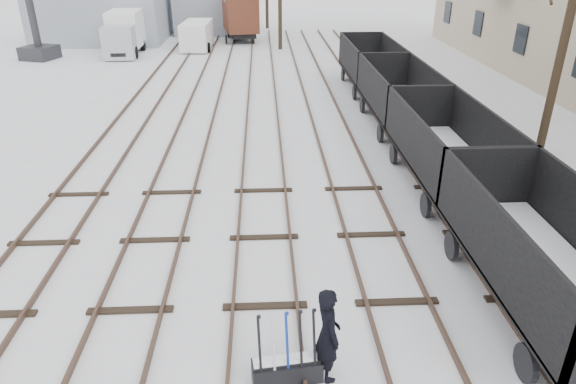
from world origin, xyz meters
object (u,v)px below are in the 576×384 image
ground_frame (287,368)px  crane (34,19)px  lorry (126,32)px  box_van_wagon (240,12)px  worker (328,334)px  freight_wagon_a (541,270)px  panel_van (197,35)px

ground_frame → crane: size_ratio=0.15×
lorry → crane: 6.01m
ground_frame → box_van_wagon: size_ratio=0.27×
worker → freight_wagon_a: (4.86, 1.77, 0.02)m
ground_frame → worker: 1.03m
ground_frame → box_van_wagon: 37.50m
freight_wagon_a → panel_van: (-10.88, 31.80, 0.05)m
ground_frame → panel_van: bearing=91.5°
ground_frame → crane: (-15.95, 30.59, 2.41)m
freight_wagon_a → panel_van: bearing=108.9°
lorry → ground_frame: bearing=-74.1°
freight_wagon_a → ground_frame: bearing=-161.5°
worker → panel_van: (-6.02, 33.57, 0.08)m
ground_frame → worker: worker is taller
lorry → crane: crane is taller
lorry → crane: (-5.65, -1.68, 1.15)m
ground_frame → panel_van: (-5.27, 33.67, 0.77)m
worker → panel_van: panel_van is taller
box_van_wagon → panel_van: 5.03m
worker → panel_van: 34.11m
freight_wagon_a → crane: bearing=126.9°
panel_van → crane: crane is taller
freight_wagon_a → crane: crane is taller
freight_wagon_a → crane: (-21.56, 28.72, 1.69)m
lorry → panel_van: 5.23m
ground_frame → lorry: lorry is taller
ground_frame → panel_van: panel_van is taller
ground_frame → freight_wagon_a: freight_wagon_a is taller
worker → panel_van: bearing=-3.3°
freight_wagon_a → panel_van: size_ratio=1.37×
crane → panel_van: bearing=34.3°
worker → freight_wagon_a: bearing=-83.5°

